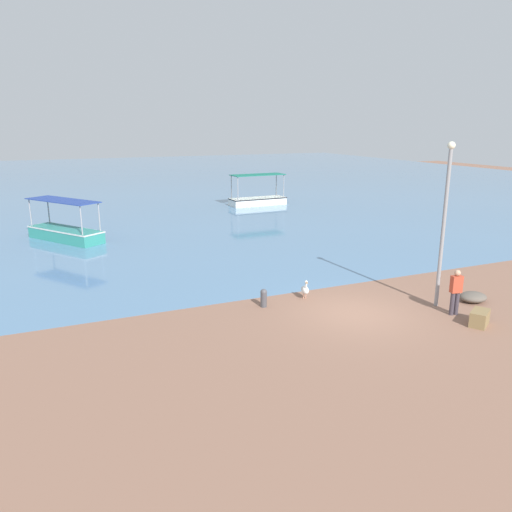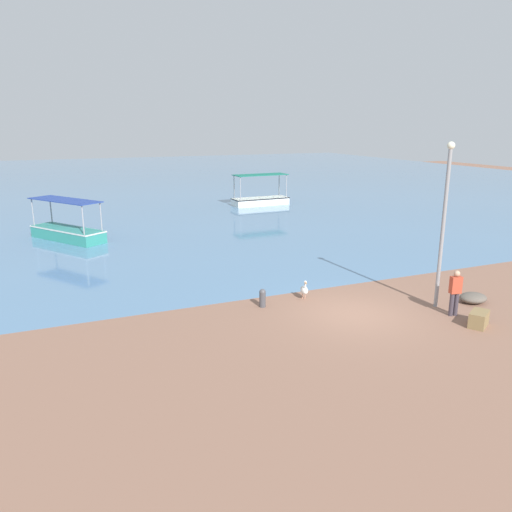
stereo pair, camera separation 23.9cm
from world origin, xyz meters
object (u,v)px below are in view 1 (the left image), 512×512
(lamp_post, at_px, (444,217))
(fisherman_standing, at_px, (456,291))
(fishing_boat_far_left, at_px, (258,199))
(cargo_crate, at_px, (480,318))
(pelican, at_px, (305,290))
(fishing_boat_center, at_px, (66,232))
(net_pile, at_px, (473,297))
(mooring_bollard, at_px, (264,297))

(lamp_post, xyz_separation_m, fisherman_standing, (-0.10, -0.99, -2.51))
(fishing_boat_far_left, xyz_separation_m, lamp_post, (-3.70, -25.13, 2.91))
(fisherman_standing, bearing_deg, cargo_crate, -86.55)
(pelican, distance_m, cargo_crate, 6.34)
(fishing_boat_center, xyz_separation_m, net_pile, (13.81, -17.67, -0.33))
(fishing_boat_far_left, height_order, fisherman_standing, fishing_boat_far_left)
(fishing_boat_center, bearing_deg, pelican, -61.52)
(fishing_boat_far_left, xyz_separation_m, mooring_bollard, (-9.78, -22.61, -0.13))
(fishing_boat_far_left, xyz_separation_m, pelican, (-7.91, -22.44, -0.13))
(fishing_boat_far_left, bearing_deg, cargo_crate, -97.83)
(fishing_boat_center, relative_size, mooring_bollard, 7.35)
(fishing_boat_far_left, bearing_deg, pelican, -109.41)
(fisherman_standing, distance_m, cargo_crate, 1.28)
(fishing_boat_far_left, distance_m, cargo_crate, 27.47)
(fishing_boat_center, distance_m, fisherman_standing, 22.03)
(fishing_boat_far_left, height_order, fishing_boat_center, fishing_boat_far_left)
(pelican, relative_size, lamp_post, 0.13)
(net_pile, bearing_deg, fishing_boat_center, 128.01)
(fishing_boat_far_left, relative_size, fishing_boat_center, 0.93)
(fisherman_standing, height_order, cargo_crate, fisherman_standing)
(fishing_boat_center, distance_m, cargo_crate, 22.99)
(mooring_bollard, distance_m, cargo_crate, 7.59)
(cargo_crate, bearing_deg, fisherman_standing, 93.45)
(pelican, relative_size, mooring_bollard, 1.13)
(lamp_post, bearing_deg, net_pile, -8.91)
(net_pile, distance_m, cargo_crate, 2.47)
(pelican, relative_size, fisherman_standing, 0.47)
(pelican, bearing_deg, mooring_bollard, -174.62)
(fishing_boat_far_left, relative_size, lamp_post, 0.80)
(net_pile, bearing_deg, cargo_crate, -132.03)
(lamp_post, xyz_separation_m, cargo_crate, (-0.04, -2.09, -3.15))
(fishing_boat_center, relative_size, net_pile, 4.85)
(pelican, height_order, fisherman_standing, fisherman_standing)
(fishing_boat_center, height_order, pelican, fishing_boat_center)
(fishing_boat_far_left, relative_size, fisherman_standing, 2.88)
(fisherman_standing, relative_size, net_pile, 1.57)
(fisherman_standing, xyz_separation_m, cargo_crate, (0.07, -1.10, -0.64))
(fishing_boat_center, xyz_separation_m, pelican, (7.99, -14.73, -0.15))
(cargo_crate, bearing_deg, lamp_post, 88.97)
(pelican, distance_m, lamp_post, 5.84)
(fishing_boat_center, height_order, net_pile, fishing_boat_center)
(mooring_bollard, xyz_separation_m, cargo_crate, (6.04, -4.60, -0.12))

